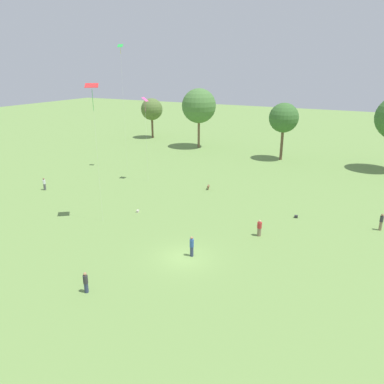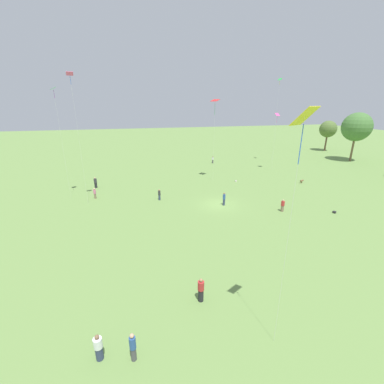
{
  "view_description": "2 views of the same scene",
  "coord_description": "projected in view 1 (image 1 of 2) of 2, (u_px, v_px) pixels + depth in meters",
  "views": [
    {
      "loc": [
        13.54,
        -24.74,
        15.49
      ],
      "look_at": [
        1.96,
        -2.46,
        6.92
      ],
      "focal_mm": 35.0,
      "sensor_mm": 36.0,
      "label": 1
    },
    {
      "loc": [
        30.85,
        -11.78,
        13.13
      ],
      "look_at": [
        5.97,
        -5.41,
        4.28
      ],
      "focal_mm": 24.0,
      "sensor_mm": 36.0,
      "label": 2
    }
  ],
  "objects": [
    {
      "name": "person_10",
      "position": [
        86.0,
        282.0,
        26.6
      ],
      "size": [
        0.41,
        0.41,
        1.61
      ],
      "rotation": [
        0.0,
        0.0,
        3.35
      ],
      "color": "#333D5B",
      "rests_on": "ground_plane"
    },
    {
      "name": "kite_0",
      "position": [
        145.0,
        103.0,
        49.14
      ],
      "size": [
        0.82,
        0.95,
        11.44
      ],
      "rotation": [
        0.0,
        0.0,
        0.95
      ],
      "color": "#E54C99",
      "rests_on": "ground_plane"
    },
    {
      "name": "person_3",
      "position": [
        44.0,
        184.0,
        48.5
      ],
      "size": [
        0.49,
        0.49,
        1.62
      ],
      "rotation": [
        0.0,
        0.0,
        2.38
      ],
      "color": "#4C4C51",
      "rests_on": "ground_plane"
    },
    {
      "name": "picnic_bag_1",
      "position": [
        296.0,
        217.0,
        39.88
      ],
      "size": [
        0.41,
        0.39,
        0.25
      ],
      "rotation": [
        0.0,
        0.0,
        0.24
      ],
      "color": "#262628",
      "rests_on": "ground_plane"
    },
    {
      "name": "picnic_bag_2",
      "position": [
        138.0,
        211.0,
        41.33
      ],
      "size": [
        0.29,
        0.35,
        0.26
      ],
      "rotation": [
        0.0,
        0.0,
        1.76
      ],
      "color": "beige",
      "rests_on": "ground_plane"
    },
    {
      "name": "dog_0",
      "position": [
        208.0,
        186.0,
        48.85
      ],
      "size": [
        0.46,
        0.77,
        0.58
      ],
      "rotation": [
        0.0,
        0.0,
        0.3
      ],
      "color": "brown",
      "rests_on": "ground_plane"
    },
    {
      "name": "kite_7",
      "position": [
        92.0,
        90.0,
        34.81
      ],
      "size": [
        1.69,
        1.68,
        13.84
      ],
      "rotation": [
        0.0,
        0.0,
        6.14
      ],
      "color": "red",
      "rests_on": "ground_plane"
    },
    {
      "name": "person_7",
      "position": [
        381.0,
        222.0,
        36.65
      ],
      "size": [
        0.45,
        0.45,
        1.73
      ],
      "rotation": [
        0.0,
        0.0,
        4.23
      ],
      "color": "#847056",
      "rests_on": "ground_plane"
    },
    {
      "name": "ground_plane",
      "position": [
        185.0,
        257.0,
        31.69
      ],
      "size": [
        240.0,
        240.0,
        0.0
      ],
      "primitive_type": "plane",
      "color": "#6B8E47"
    },
    {
      "name": "tree_0",
      "position": [
        152.0,
        109.0,
        81.4
      ],
      "size": [
        4.69,
        4.69,
        8.63
      ],
      "color": "brown",
      "rests_on": "ground_plane"
    },
    {
      "name": "person_4",
      "position": [
        192.0,
        246.0,
        31.64
      ],
      "size": [
        0.46,
        0.46,
        1.82
      ],
      "rotation": [
        0.0,
        0.0,
        2.73
      ],
      "color": "#333D5B",
      "rests_on": "ground_plane"
    },
    {
      "name": "person_6",
      "position": [
        259.0,
        228.0,
        35.46
      ],
      "size": [
        0.61,
        0.61,
        1.64
      ],
      "rotation": [
        0.0,
        0.0,
        5.62
      ],
      "color": "#847056",
      "rests_on": "ground_plane"
    },
    {
      "name": "tree_1",
      "position": [
        199.0,
        106.0,
        71.21
      ],
      "size": [
        6.52,
        6.52,
        11.31
      ],
      "color": "brown",
      "rests_on": "ground_plane"
    },
    {
      "name": "tree_2",
      "position": [
        284.0,
        118.0,
        62.08
      ],
      "size": [
        4.89,
        4.89,
        9.58
      ],
      "color": "brown",
      "rests_on": "ground_plane"
    },
    {
      "name": "kite_1",
      "position": [
        121.0,
        56.0,
        53.23
      ],
      "size": [
        0.93,
        0.87,
        18.24
      ],
      "rotation": [
        0.0,
        0.0,
        5.87
      ],
      "color": "green",
      "rests_on": "ground_plane"
    }
  ]
}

